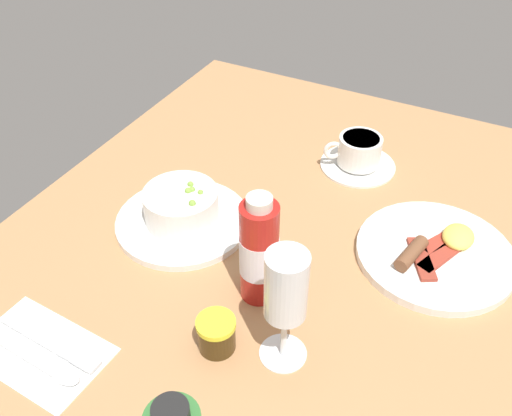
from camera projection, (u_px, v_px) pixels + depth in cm
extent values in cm
cube|color=#B27F51|center=(267.00, 254.00, 90.69)|extent=(110.00, 84.00, 3.00)
cylinder|color=white|center=(183.00, 222.00, 93.63)|extent=(21.99, 21.99, 1.20)
cylinder|color=white|center=(181.00, 206.00, 91.50)|extent=(12.10, 12.10, 5.50)
cylinder|color=beige|center=(180.00, 196.00, 90.25)|extent=(10.41, 10.41, 1.60)
sphere|color=#82AF42|center=(191.00, 191.00, 89.84)|extent=(1.01, 1.01, 1.01)
sphere|color=#82AF42|center=(188.00, 191.00, 89.88)|extent=(1.09, 1.09, 1.09)
sphere|color=#82AF42|center=(190.00, 184.00, 91.19)|extent=(1.01, 1.01, 1.01)
sphere|color=#82AF42|center=(192.00, 203.00, 87.45)|extent=(1.14, 1.14, 1.14)
sphere|color=#82AF42|center=(199.00, 193.00, 89.39)|extent=(0.90, 0.90, 0.90)
cube|color=white|center=(40.00, 351.00, 74.37)|extent=(12.37, 18.57, 0.30)
cube|color=silver|center=(40.00, 339.00, 75.29)|extent=(2.01, 14.05, 0.50)
cube|color=silver|center=(86.00, 362.00, 72.55)|extent=(2.40, 3.72, 0.40)
cube|color=silver|center=(24.00, 355.00, 73.37)|extent=(1.75, 13.04, 0.50)
ellipsoid|color=silver|center=(66.00, 376.00, 70.88)|extent=(2.40, 4.00, 0.60)
cylinder|color=white|center=(358.00, 164.00, 106.50)|extent=(14.00, 14.00, 0.90)
cylinder|color=white|center=(360.00, 150.00, 104.50)|extent=(7.93, 7.93, 5.39)
cylinder|color=#331F0D|center=(361.00, 140.00, 103.10)|extent=(6.74, 6.74, 1.00)
torus|color=white|center=(333.00, 150.00, 104.03)|extent=(2.57, 3.48, 3.60)
cylinder|color=white|center=(283.00, 353.00, 74.08)|extent=(6.25, 6.25, 0.40)
cylinder|color=white|center=(284.00, 333.00, 71.44)|extent=(0.80, 0.80, 7.89)
cylinder|color=white|center=(286.00, 286.00, 65.92)|extent=(5.28, 5.28, 9.42)
cylinder|color=#ECEBC3|center=(286.00, 294.00, 66.82)|extent=(4.33, 4.33, 5.65)
cylinder|color=#3C2A0F|center=(217.00, 336.00, 73.80)|extent=(4.95, 4.95, 4.23)
cylinder|color=yellow|center=(216.00, 324.00, 72.20)|extent=(5.19, 5.19, 0.80)
cylinder|color=black|center=(171.00, 413.00, 53.24)|extent=(3.68, 3.68, 1.60)
cylinder|color=#B21E19|center=(259.00, 253.00, 77.30)|extent=(5.37, 5.37, 16.05)
cylinder|color=silver|center=(259.00, 254.00, 77.50)|extent=(5.48, 5.48, 6.10)
cylinder|color=silver|center=(259.00, 203.00, 71.69)|extent=(3.49, 3.49, 1.56)
cylinder|color=white|center=(435.00, 254.00, 87.58)|extent=(24.16, 24.16, 1.40)
cube|color=#A13828|center=(441.00, 256.00, 85.76)|extent=(9.23, 5.67, 0.60)
cube|color=#AC3828|center=(444.00, 240.00, 88.59)|extent=(9.03, 6.47, 0.60)
cube|color=#973828|center=(422.00, 259.00, 85.36)|extent=(9.04, 6.45, 0.60)
cylinder|color=brown|center=(411.00, 254.00, 84.94)|extent=(7.30, 3.61, 2.20)
ellipsoid|color=#F2D859|center=(458.00, 237.00, 88.13)|extent=(6.00, 4.80, 2.40)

